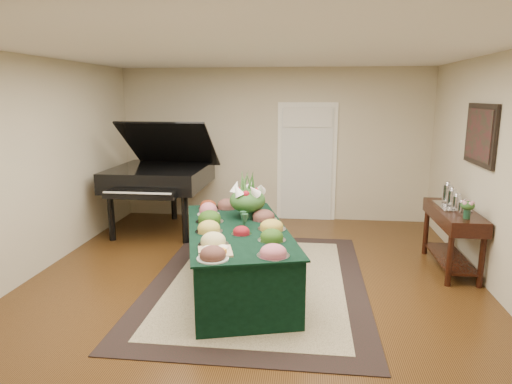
# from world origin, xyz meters

# --- Properties ---
(ground) EXTENTS (6.00, 6.00, 0.00)m
(ground) POSITION_xyz_m (0.00, 0.00, 0.00)
(ground) COLOR black
(ground) RESTS_ON ground
(area_rug) EXTENTS (2.55, 3.58, 0.01)m
(area_rug) POSITION_xyz_m (0.06, -0.02, 0.01)
(area_rug) COLOR black
(area_rug) RESTS_ON ground
(kitchen_doorway) EXTENTS (1.05, 0.07, 2.10)m
(kitchen_doorway) POSITION_xyz_m (0.60, 2.97, 1.02)
(kitchen_doorway) COLOR white
(kitchen_doorway) RESTS_ON ground
(buffet_table) EXTENTS (1.67, 2.52, 0.74)m
(buffet_table) POSITION_xyz_m (-0.15, -0.22, 0.37)
(buffet_table) COLOR black
(buffet_table) RESTS_ON ground
(food_platters) EXTENTS (1.30, 2.39, 0.12)m
(food_platters) POSITION_xyz_m (-0.19, -0.20, 0.78)
(food_platters) COLOR silver
(food_platters) RESTS_ON buffet_table
(cutting_board) EXTENTS (0.39, 0.39, 0.10)m
(cutting_board) POSITION_xyz_m (-0.24, -1.05, 0.77)
(cutting_board) COLOR tan
(cutting_board) RESTS_ON buffet_table
(green_goblets) EXTENTS (0.11, 0.18, 0.18)m
(green_goblets) POSITION_xyz_m (-0.08, -0.20, 0.83)
(green_goblets) COLOR #163723
(green_goblets) RESTS_ON buffet_table
(floral_centerpiece) EXTENTS (0.46, 0.46, 0.46)m
(floral_centerpiece) POSITION_xyz_m (-0.10, 0.25, 1.01)
(floral_centerpiece) COLOR #163723
(floral_centerpiece) RESTS_ON buffet_table
(grand_piano) EXTENTS (1.62, 1.83, 1.83)m
(grand_piano) POSITION_xyz_m (-1.78, 1.96, 0.93)
(grand_piano) COLOR black
(grand_piano) RESTS_ON ground
(wicker_basket) EXTENTS (0.42, 0.42, 0.26)m
(wicker_basket) POSITION_xyz_m (-0.83, 1.24, 0.13)
(wicker_basket) COLOR #AB7945
(wicker_basket) RESTS_ON ground
(mahogany_sideboard) EXTENTS (0.45, 1.34, 0.80)m
(mahogany_sideboard) POSITION_xyz_m (2.50, 0.70, 0.62)
(mahogany_sideboard) COLOR black
(mahogany_sideboard) RESTS_ON ground
(tea_service) EXTENTS (0.34, 0.74, 0.30)m
(tea_service) POSITION_xyz_m (2.50, 0.81, 0.92)
(tea_service) COLOR silver
(tea_service) RESTS_ON mahogany_sideboard
(pink_bouquet) EXTENTS (0.18, 0.18, 0.23)m
(pink_bouquet) POSITION_xyz_m (2.50, 0.25, 0.95)
(pink_bouquet) COLOR #163723
(pink_bouquet) RESTS_ON mahogany_sideboard
(wall_painting) EXTENTS (0.05, 0.95, 0.75)m
(wall_painting) POSITION_xyz_m (2.72, 0.70, 1.75)
(wall_painting) COLOR black
(wall_painting) RESTS_ON ground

